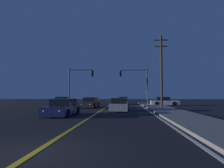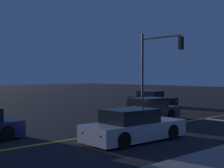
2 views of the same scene
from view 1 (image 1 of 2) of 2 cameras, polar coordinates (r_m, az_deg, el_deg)
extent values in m
plane|color=black|center=(6.32, -21.51, -17.91)|extent=(160.00, 160.00, 0.00)
cube|color=gray|center=(18.81, 17.04, -7.79)|extent=(3.20, 45.80, 0.15)
cube|color=gold|center=(18.51, -4.28, -8.21)|extent=(0.20, 43.25, 0.01)
cube|color=silver|center=(18.49, 11.39, -8.16)|extent=(0.16, 43.25, 0.01)
cube|color=silver|center=(29.52, 3.89, -6.33)|extent=(5.24, 0.50, 0.01)
cube|color=#2D2D33|center=(26.64, -6.25, -5.73)|extent=(1.93, 4.72, 0.68)
cube|color=black|center=(26.89, -6.11, -4.42)|extent=(1.58, 2.20, 0.60)
cylinder|color=black|center=(25.07, -5.15, -6.17)|extent=(0.25, 0.65, 0.64)
cylinder|color=black|center=(25.44, -8.74, -6.10)|extent=(0.25, 0.65, 0.64)
cylinder|color=black|center=(27.90, -3.98, -5.87)|extent=(0.25, 0.65, 0.64)
cylinder|color=black|center=(28.23, -7.23, -5.82)|extent=(0.25, 0.65, 0.64)
sphere|color=#FFF4CC|center=(24.31, -6.15, -5.78)|extent=(0.18, 0.18, 0.18)
sphere|color=#FFF4CC|center=(24.56, -8.62, -5.74)|extent=(0.18, 0.18, 0.18)
sphere|color=red|center=(28.76, -4.22, -5.39)|extent=(0.14, 0.14, 0.14)
sphere|color=red|center=(28.97, -6.32, -5.36)|extent=(0.14, 0.14, 0.14)
cube|color=silver|center=(33.02, 14.67, -5.15)|extent=(4.30, 1.86, 0.68)
cube|color=black|center=(32.96, 14.22, -4.11)|extent=(1.98, 1.60, 0.60)
cylinder|color=black|center=(34.15, 16.60, -5.25)|extent=(0.64, 0.22, 0.64)
cylinder|color=black|center=(32.47, 17.29, -5.35)|extent=(0.64, 0.22, 0.64)
cylinder|color=black|center=(33.65, 12.15, -5.35)|extent=(0.64, 0.22, 0.64)
cylinder|color=black|center=(31.95, 12.62, -5.46)|extent=(0.64, 0.22, 0.64)
sphere|color=#FFF4CC|center=(34.04, 17.95, -4.90)|extent=(0.18, 0.18, 0.18)
sphere|color=#FFF4CC|center=(32.93, 18.44, -4.95)|extent=(0.18, 0.18, 0.18)
sphere|color=red|center=(33.25, 10.91, -5.04)|extent=(0.14, 0.14, 0.14)
sphere|color=red|center=(32.11, 11.18, -5.11)|extent=(0.14, 0.14, 0.14)
cube|color=maroon|center=(36.43, 3.17, -5.05)|extent=(1.82, 4.43, 0.68)
cube|color=black|center=(36.15, 3.18, -4.12)|extent=(1.53, 2.06, 0.60)
cylinder|color=black|center=(37.80, 1.93, -5.17)|extent=(0.23, 0.64, 0.64)
cylinder|color=black|center=(37.82, 4.37, -5.16)|extent=(0.23, 0.64, 0.64)
cylinder|color=black|center=(35.07, 1.88, -5.32)|extent=(0.23, 0.64, 0.64)
cylinder|color=black|center=(35.09, 4.52, -5.31)|extent=(0.23, 0.64, 0.64)
sphere|color=#FFF4CC|center=(38.57, 2.34, -4.83)|extent=(0.18, 0.18, 0.18)
sphere|color=#FFF4CC|center=(38.58, 3.93, -4.83)|extent=(0.18, 0.18, 0.18)
sphere|color=red|center=(34.28, 2.32, -5.04)|extent=(0.14, 0.14, 0.14)
sphere|color=red|center=(34.29, 4.11, -5.03)|extent=(0.14, 0.14, 0.14)
cube|color=black|center=(35.46, -13.57, -5.02)|extent=(4.33, 1.89, 0.68)
cube|color=black|center=(35.51, -13.96, -4.04)|extent=(2.01, 1.58, 0.60)
cylinder|color=black|center=(35.93, -11.17, -5.21)|extent=(0.65, 0.24, 0.64)
cylinder|color=black|center=(34.32, -11.81, -5.31)|extent=(0.65, 0.24, 0.64)
cylinder|color=black|center=(36.63, -15.23, -5.12)|extent=(0.65, 0.24, 0.64)
cylinder|color=black|center=(35.06, -16.04, -5.20)|extent=(0.65, 0.24, 0.64)
sphere|color=#FFF4CC|center=(35.49, -10.08, -4.93)|extent=(0.18, 0.18, 0.18)
sphere|color=#FFF4CC|center=(34.41, -10.47, -4.98)|extent=(0.18, 0.18, 0.18)
sphere|color=red|center=(36.60, -16.50, -4.79)|extent=(0.14, 0.14, 0.14)
sphere|color=red|center=(35.56, -17.06, -4.83)|extent=(0.14, 0.14, 0.14)
cube|color=navy|center=(16.67, -13.95, -7.18)|extent=(2.00, 4.40, 0.68)
cube|color=black|center=(16.89, -13.63, -5.10)|extent=(1.67, 2.05, 0.60)
cylinder|color=black|center=(15.13, -12.55, -8.07)|extent=(0.24, 0.65, 0.64)
cylinder|color=black|center=(15.76, -18.63, -7.79)|extent=(0.24, 0.65, 0.64)
cylinder|color=black|center=(17.70, -9.81, -7.38)|extent=(0.24, 0.65, 0.64)
cylinder|color=black|center=(18.24, -15.13, -7.19)|extent=(0.24, 0.65, 0.64)
sphere|color=#FFF4CC|center=(14.49, -14.60, -7.47)|extent=(0.18, 0.18, 0.18)
sphere|color=#FFF4CC|center=(14.93, -18.79, -7.28)|extent=(0.18, 0.18, 0.18)
sphere|color=red|center=(18.51, -10.04, -6.57)|extent=(0.14, 0.14, 0.14)
sphere|color=red|center=(18.85, -13.44, -6.47)|extent=(0.14, 0.14, 0.14)
cube|color=#B2B5BA|center=(21.15, 2.14, -6.41)|extent=(1.92, 4.60, 0.68)
cube|color=black|center=(20.85, 2.10, -4.80)|extent=(1.59, 2.14, 0.60)
cylinder|color=black|center=(22.62, 0.24, -6.50)|extent=(0.24, 0.65, 0.64)
cylinder|color=black|center=(22.53, 4.48, -6.51)|extent=(0.24, 0.65, 0.64)
cylinder|color=black|center=(19.82, -0.51, -6.97)|extent=(0.24, 0.65, 0.64)
cylinder|color=black|center=(19.72, 4.33, -6.98)|extent=(0.24, 0.65, 0.64)
sphere|color=#FFF4CC|center=(23.39, 1.10, -5.90)|extent=(0.18, 0.18, 0.18)
sphere|color=#FFF4CC|center=(23.33, 3.82, -5.90)|extent=(0.18, 0.18, 0.18)
sphere|color=red|center=(18.98, 0.07, -6.54)|extent=(0.14, 0.14, 0.14)
sphere|color=red|center=(18.90, 3.43, -6.54)|extent=(0.14, 0.14, 0.14)
cylinder|color=#38383D|center=(32.00, 10.00, -0.68)|extent=(0.18, 0.18, 6.00)
cylinder|color=#38383D|center=(32.05, 6.22, 3.95)|extent=(4.19, 0.12, 0.12)
cube|color=black|center=(31.97, 2.46, 2.96)|extent=(0.28, 0.28, 0.90)
sphere|color=red|center=(32.00, 2.46, 3.44)|extent=(0.22, 0.22, 0.22)
sphere|color=#4C2D05|center=(31.97, 2.46, 2.96)|extent=(0.22, 0.22, 0.22)
sphere|color=#0A3814|center=(31.94, 2.47, 2.48)|extent=(0.22, 0.22, 0.22)
cylinder|color=#38383D|center=(31.60, -12.05, -0.70)|extent=(0.18, 0.18, 5.92)
cylinder|color=#38383D|center=(31.37, -8.81, 3.98)|extent=(3.62, 0.12, 0.12)
cube|color=black|center=(30.97, -5.54, 3.03)|extent=(0.28, 0.28, 0.90)
sphere|color=red|center=(31.00, -5.54, 3.53)|extent=(0.22, 0.22, 0.22)
sphere|color=#4C2D05|center=(30.97, -5.54, 3.03)|extent=(0.22, 0.22, 0.22)
sphere|color=#0A3814|center=(30.94, -5.55, 2.53)|extent=(0.22, 0.22, 0.22)
cylinder|color=#42301E|center=(26.08, 13.86, 3.48)|extent=(0.29, 0.29, 9.23)
cube|color=#42301E|center=(26.84, 13.75, 12.02)|extent=(1.92, 0.12, 0.12)
cube|color=#42301E|center=(26.64, 13.77, 10.36)|extent=(1.61, 0.12, 0.12)
cylinder|color=slate|center=(29.15, 10.04, -4.10)|extent=(0.06, 0.06, 2.28)
cube|color=white|center=(29.15, 10.02, -2.35)|extent=(0.56, 0.07, 0.40)
camera|label=2|loc=(14.29, 42.46, 1.94)|focal=53.57mm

